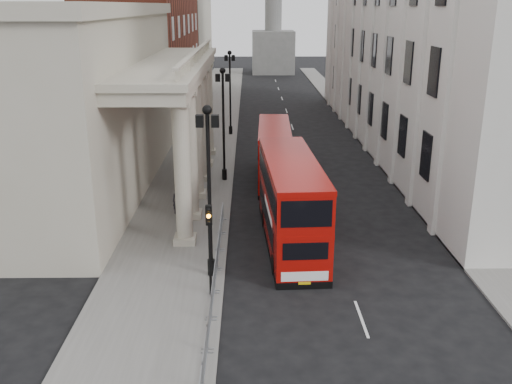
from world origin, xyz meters
The scene contains 18 objects.
ground centered at (0.00, 0.00, 0.00)m, with size 260.00×260.00×0.00m, color black.
sidewalk_west centered at (-3.00, 30.00, 0.06)m, with size 6.00×140.00×0.12m, color slate.
sidewalk_east centered at (13.50, 30.00, 0.06)m, with size 3.00×140.00×0.12m, color slate.
kerb centered at (-0.05, 30.00, 0.07)m, with size 0.20×140.00×0.14m, color slate.
portico_building centered at (-10.50, 18.00, 6.00)m, with size 9.00×28.00×12.00m, color #AAA38E.
brick_building centered at (-10.50, 48.00, 11.00)m, with size 9.00×32.00×22.00m, color maroon.
west_building_far centered at (-10.50, 80.00, 10.00)m, with size 9.00×30.00×20.00m, color #AAA38E.
east_building centered at (16.00, 32.00, 12.50)m, with size 8.00×55.00×25.00m, color beige.
lamp_post_south centered at (-0.60, 4.00, 4.91)m, with size 1.05×0.44×8.32m.
lamp_post_mid centered at (-0.60, 20.00, 4.91)m, with size 1.05×0.44×8.32m.
lamp_post_north centered at (-0.60, 36.00, 4.91)m, with size 1.05×0.44×8.32m.
traffic_light centered at (-0.50, 1.98, 3.11)m, with size 0.28×0.33×4.30m.
crowd_barriers centered at (-0.35, 2.23, 0.67)m, with size 0.50×18.75×1.10m.
bus_near centered at (3.53, 8.15, 2.51)m, with size 3.26×11.24×4.80m.
bus_far centered at (3.15, 20.27, 2.17)m, with size 2.62×9.69×4.15m.
pedestrian_a centered at (-3.27, 12.70, 0.93)m, with size 0.59×0.39×1.62m, color #222227.
pedestrian_b centered at (-3.18, 16.30, 1.08)m, with size 0.93×0.73×1.92m, color #282320.
pedestrian_c centered at (-3.07, 18.55, 1.07)m, with size 0.93×0.61×1.91m, color black.
Camera 1 is at (1.25, -21.21, 12.65)m, focal length 40.00 mm.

